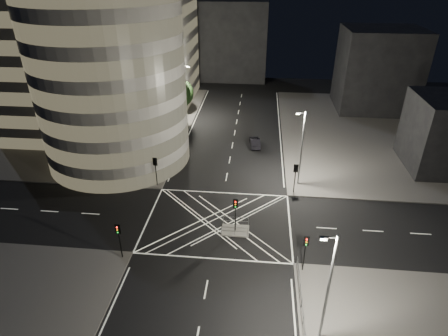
# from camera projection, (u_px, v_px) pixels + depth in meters

# --- Properties ---
(ground) EXTENTS (120.00, 120.00, 0.00)m
(ground) POSITION_uv_depth(u_px,v_px,m) (218.00, 222.00, 42.24)
(ground) COLOR black
(ground) RESTS_ON ground
(sidewalk_far_left) EXTENTS (42.00, 42.00, 0.15)m
(sidewalk_far_left) POSITION_uv_depth(u_px,v_px,m) (77.00, 122.00, 68.18)
(sidewalk_far_left) COLOR #595553
(sidewalk_far_left) RESTS_ON ground
(sidewalk_far_right) EXTENTS (42.00, 42.00, 0.15)m
(sidewalk_far_right) POSITION_uv_depth(u_px,v_px,m) (407.00, 134.00, 63.18)
(sidewalk_far_right) COLOR #595553
(sidewalk_far_right) RESTS_ON ground
(central_island) EXTENTS (3.00, 2.00, 0.15)m
(central_island) POSITION_uv_depth(u_px,v_px,m) (235.00, 230.00, 40.73)
(central_island) COLOR slate
(central_island) RESTS_ON ground
(office_tower_curved) EXTENTS (30.00, 29.00, 27.20)m
(office_tower_curved) POSITION_uv_depth(u_px,v_px,m) (90.00, 64.00, 54.16)
(office_tower_curved) COLOR gray
(office_tower_curved) RESTS_ON sidewalk_far_left
(office_block_rear) EXTENTS (24.00, 16.00, 22.00)m
(office_block_rear) POSITION_uv_depth(u_px,v_px,m) (133.00, 44.00, 75.23)
(office_block_rear) COLOR gray
(office_block_rear) RESTS_ON sidewalk_far_left
(building_right_far) EXTENTS (14.00, 12.00, 15.00)m
(building_right_far) POSITION_uv_depth(u_px,v_px,m) (377.00, 70.00, 71.06)
(building_right_far) COLOR black
(building_right_far) RESTS_ON sidewalk_far_right
(building_far_end) EXTENTS (18.00, 8.00, 18.00)m
(building_far_end) POSITION_uv_depth(u_px,v_px,m) (229.00, 41.00, 88.64)
(building_far_end) COLOR black
(building_far_end) RESTS_ON ground
(tree_a) EXTENTS (4.43, 4.43, 6.64)m
(tree_a) POSITION_uv_depth(u_px,v_px,m) (146.00, 149.00, 48.91)
(tree_a) COLOR black
(tree_a) RESTS_ON sidewalk_far_left
(tree_b) EXTENTS (4.57, 4.57, 7.44)m
(tree_b) POSITION_uv_depth(u_px,v_px,m) (157.00, 126.00, 53.78)
(tree_b) COLOR black
(tree_b) RESTS_ON sidewalk_far_left
(tree_c) EXTENTS (3.58, 3.58, 6.80)m
(tree_c) POSITION_uv_depth(u_px,v_px,m) (167.00, 112.00, 59.03)
(tree_c) COLOR black
(tree_c) RESTS_ON sidewalk_far_left
(tree_d) EXTENTS (5.44, 5.44, 8.81)m
(tree_d) POSITION_uv_depth(u_px,v_px,m) (175.00, 94.00, 63.79)
(tree_d) COLOR black
(tree_d) RESTS_ON sidewalk_far_left
(tree_e) EXTENTS (4.25, 4.25, 6.42)m
(tree_e) POSITION_uv_depth(u_px,v_px,m) (182.00, 93.00, 69.84)
(tree_e) COLOR black
(tree_e) RESTS_ON sidewalk_far_left
(traffic_signal_fl) EXTENTS (0.55, 0.22, 4.00)m
(traffic_signal_fl) POSITION_uv_depth(u_px,v_px,m) (155.00, 166.00, 47.49)
(traffic_signal_fl) COLOR black
(traffic_signal_fl) RESTS_ON sidewalk_far_left
(traffic_signal_nl) EXTENTS (0.55, 0.22, 4.00)m
(traffic_signal_nl) POSITION_uv_depth(u_px,v_px,m) (119.00, 235.00, 35.67)
(traffic_signal_nl) COLOR black
(traffic_signal_nl) RESTS_ON sidewalk_near_left
(traffic_signal_fr) EXTENTS (0.55, 0.22, 4.00)m
(traffic_signal_fr) POSITION_uv_depth(u_px,v_px,m) (295.00, 173.00, 45.98)
(traffic_signal_fr) COLOR black
(traffic_signal_fr) RESTS_ON sidewalk_far_right
(traffic_signal_nr) EXTENTS (0.55, 0.22, 4.00)m
(traffic_signal_nr) POSITION_uv_depth(u_px,v_px,m) (305.00, 247.00, 34.15)
(traffic_signal_nr) COLOR black
(traffic_signal_nr) RESTS_ON sidewalk_near_right
(traffic_signal_island) EXTENTS (0.55, 0.22, 4.00)m
(traffic_signal_island) POSITION_uv_depth(u_px,v_px,m) (235.00, 209.00, 39.34)
(traffic_signal_island) COLOR black
(traffic_signal_island) RESTS_ON central_island
(street_lamp_left_near) EXTENTS (1.25, 0.25, 10.00)m
(street_lamp_left_near) POSITION_uv_depth(u_px,v_px,m) (159.00, 131.00, 50.79)
(street_lamp_left_near) COLOR slate
(street_lamp_left_near) RESTS_ON sidewalk_far_left
(street_lamp_left_far) EXTENTS (1.25, 0.25, 10.00)m
(street_lamp_left_far) POSITION_uv_depth(u_px,v_px,m) (184.00, 91.00, 66.44)
(street_lamp_left_far) COLOR slate
(street_lamp_left_far) RESTS_ON sidewalk_far_left
(street_lamp_right_far) EXTENTS (1.25, 0.25, 10.00)m
(street_lamp_right_far) POSITION_uv_depth(u_px,v_px,m) (301.00, 146.00, 46.56)
(street_lamp_right_far) COLOR slate
(street_lamp_right_far) RESTS_ON sidewalk_far_right
(street_lamp_right_near) EXTENTS (1.25, 0.25, 10.00)m
(street_lamp_right_near) POSITION_uv_depth(u_px,v_px,m) (328.00, 287.00, 26.56)
(street_lamp_right_near) COLOR slate
(street_lamp_right_near) RESTS_ON sidewalk_near_right
(railing_near_right) EXTENTS (0.06, 11.70, 1.10)m
(railing_near_right) POSITION_uv_depth(u_px,v_px,m) (302.00, 311.00, 30.62)
(railing_near_right) COLOR slate
(railing_near_right) RESTS_ON sidewalk_near_right
(railing_island_south) EXTENTS (2.80, 0.06, 1.10)m
(railing_island_south) POSITION_uv_depth(u_px,v_px,m) (235.00, 231.00, 39.64)
(railing_island_south) COLOR slate
(railing_island_south) RESTS_ON central_island
(railing_island_north) EXTENTS (2.80, 0.06, 1.10)m
(railing_island_north) POSITION_uv_depth(u_px,v_px,m) (236.00, 221.00, 41.20)
(railing_island_north) COLOR slate
(railing_island_north) RESTS_ON central_island
(sedan) EXTENTS (2.00, 4.30, 1.37)m
(sedan) POSITION_uv_depth(u_px,v_px,m) (255.00, 142.00, 59.03)
(sedan) COLOR black
(sedan) RESTS_ON ground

